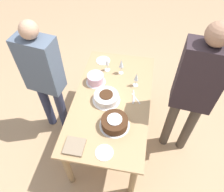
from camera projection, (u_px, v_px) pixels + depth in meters
The scene contains 14 objects.
ground_plane at pixel (112, 133), 3.00m from camera, with size 12.00×12.00×0.00m, color tan.
dining_table at pixel (112, 105), 2.51m from camera, with size 1.56×0.85×0.75m.
cake_center_white at pixel (106, 97), 2.38m from camera, with size 0.31×0.31×0.10m.
cake_front_chocolate at pixel (115, 122), 2.16m from camera, with size 0.31×0.31×0.12m.
cake_back_decorated at pixel (96, 79), 2.55m from camera, with size 0.23×0.23×0.11m.
wine_glass_near at pixel (136, 77), 2.46m from camera, with size 0.06×0.06×0.19m.
wine_glass_far at pixel (107, 63), 2.64m from camera, with size 0.07×0.07×0.19m.
wine_glass_extra at pixel (121, 64), 2.58m from camera, with size 0.06×0.06×0.21m.
dessert_plate_left at pixel (104, 152), 2.01m from camera, with size 0.17×0.17×0.01m.
dessert_plate_right at pixel (103, 61), 2.84m from camera, with size 0.18×0.18×0.01m.
fork_pile at pixel (134, 97), 2.43m from camera, with size 0.20×0.11×0.01m.
napkin_stack at pixel (74, 146), 2.04m from camera, with size 0.18×0.19×0.02m.
person_cutting at pixel (195, 88), 2.08m from camera, with size 0.26×0.42×1.78m.
person_watching at pixel (43, 74), 2.36m from camera, with size 0.28×0.43×1.61m.
Camera 1 is at (-1.52, -0.28, 2.62)m, focal length 35.00 mm.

